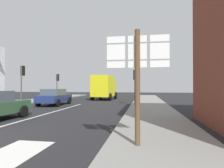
% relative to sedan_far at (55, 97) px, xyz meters
% --- Properties ---
extents(ground_plane, '(80.00, 80.00, 0.00)m').
position_rel_sedan_far_xyz_m(ground_plane, '(2.09, -0.98, -0.76)').
color(ground_plane, '#232326').
extents(sidewalk_right, '(3.15, 44.00, 0.14)m').
position_rel_sedan_far_xyz_m(sidewalk_right, '(8.51, -2.98, -0.69)').
color(sidewalk_right, gray).
rests_on(sidewalk_right, ground).
extents(lane_centre_stripe, '(0.16, 12.00, 0.01)m').
position_rel_sedan_far_xyz_m(lane_centre_stripe, '(2.09, -4.98, -0.75)').
color(lane_centre_stripe, silver).
rests_on(lane_centre_stripe, ground).
extents(lane_turn_arrow, '(1.20, 2.20, 0.01)m').
position_rel_sedan_far_xyz_m(lane_turn_arrow, '(4.75, -11.98, -0.75)').
color(lane_turn_arrow, silver).
rests_on(lane_turn_arrow, ground).
extents(sedan_far, '(2.07, 4.25, 1.47)m').
position_rel_sedan_far_xyz_m(sedan_far, '(0.00, 0.00, 0.00)').
color(sedan_far, navy).
rests_on(sedan_far, ground).
extents(delivery_truck, '(2.72, 5.11, 3.05)m').
position_rel_sedan_far_xyz_m(delivery_truck, '(3.00, 7.80, 0.89)').
color(delivery_truck, yellow).
rests_on(delivery_truck, ground).
extents(route_sign_post, '(1.66, 0.14, 3.20)m').
position_rel_sedan_far_xyz_m(route_sign_post, '(7.82, -11.19, 1.24)').
color(route_sign_post, brown).
rests_on(route_sign_post, ground).
extents(traffic_light_near_right, '(0.30, 0.49, 3.20)m').
position_rel_sedan_far_xyz_m(traffic_light_near_right, '(7.23, 1.03, 1.61)').
color(traffic_light_near_right, '#47474C').
rests_on(traffic_light_near_right, ground).
extents(traffic_light_near_left, '(0.30, 0.49, 3.60)m').
position_rel_sedan_far_xyz_m(traffic_light_near_left, '(-3.05, -0.27, 1.90)').
color(traffic_light_near_left, '#47474C').
rests_on(traffic_light_near_left, ground).
extents(traffic_light_far_left, '(0.30, 0.49, 3.31)m').
position_rel_sedan_far_xyz_m(traffic_light_far_left, '(-3.05, 7.03, 1.69)').
color(traffic_light_far_left, '#47474C').
rests_on(traffic_light_far_left, ground).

